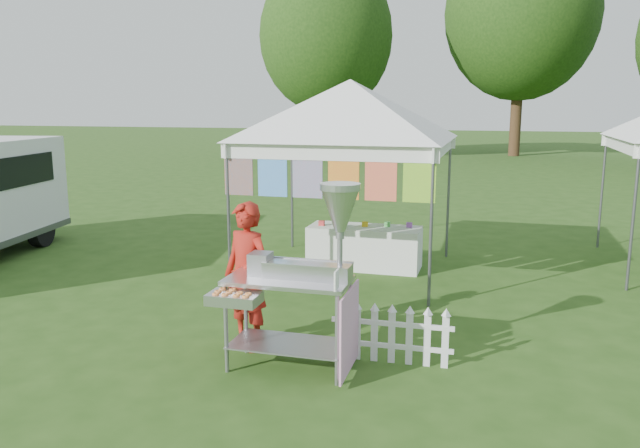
% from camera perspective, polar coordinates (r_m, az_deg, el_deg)
% --- Properties ---
extents(ground, '(120.00, 120.00, 0.00)m').
position_cam_1_polar(ground, '(6.83, -4.27, -11.76)').
color(ground, '#274915').
rests_on(ground, ground).
extents(canopy_main, '(4.24, 4.24, 3.45)m').
position_cam_1_polar(canopy_main, '(9.66, 2.79, 13.02)').
color(canopy_main, '#59595E').
rests_on(canopy_main, ground).
extents(tree_left, '(6.40, 6.40, 9.53)m').
position_cam_1_polar(tree_left, '(31.18, 0.57, 16.80)').
color(tree_left, '#3A2615').
rests_on(tree_left, ground).
extents(tree_mid, '(7.60, 7.60, 11.52)m').
position_cam_1_polar(tree_mid, '(34.22, 17.98, 17.96)').
color(tree_mid, '#3A2615').
rests_on(tree_mid, ground).
extents(donut_cart, '(1.36, 0.94, 1.89)m').
position_cam_1_polar(donut_cart, '(6.06, -1.18, -3.56)').
color(donut_cart, gray).
rests_on(donut_cart, ground).
extents(vendor, '(0.69, 0.57, 1.61)m').
position_cam_1_polar(vendor, '(6.77, -6.72, -4.77)').
color(vendor, '#A21E14').
rests_on(vendor, ground).
extents(picket_fence, '(1.26, 0.06, 0.56)m').
position_cam_1_polar(picket_fence, '(6.53, 6.57, -10.15)').
color(picket_fence, silver).
rests_on(picket_fence, ground).
extents(display_table, '(1.80, 0.70, 0.68)m').
position_cam_1_polar(display_table, '(10.16, 4.08, -2.14)').
color(display_table, white).
rests_on(display_table, ground).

